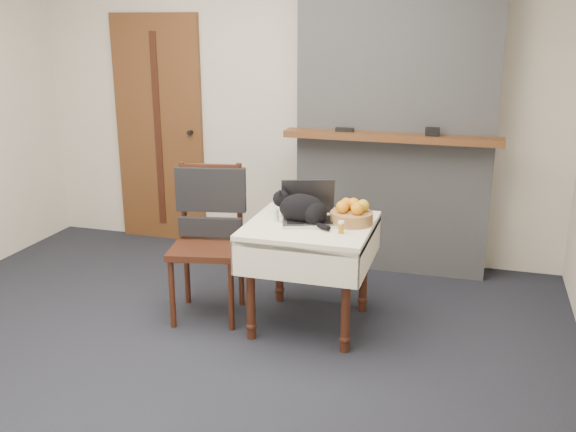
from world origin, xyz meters
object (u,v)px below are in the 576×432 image
cat (303,209)px  cream_jar (274,215)px  pill_bottle (341,227)px  side_table (310,240)px  chair (209,220)px  laptop (309,211)px  door (159,130)px  fruit_basket (352,214)px

cat → cream_jar: 0.20m
cream_jar → pill_bottle: (0.47, -0.14, 0.01)m
side_table → cat: size_ratio=1.84×
chair → cream_jar: bearing=-15.4°
laptop → cat: laptop is taller
door → side_table: size_ratio=2.56×
side_table → pill_bottle: (0.23, -0.15, 0.15)m
fruit_basket → door: bearing=147.1°
cream_jar → pill_bottle: size_ratio=0.90×
cream_jar → fruit_basket: bearing=8.6°
fruit_basket → chair: bearing=-177.8°
laptop → fruit_basket: (0.27, 0.02, -0.00)m
door → laptop: door is taller
pill_bottle → cat: bearing=153.9°
pill_bottle → chair: (-0.94, 0.18, -0.09)m
door → chair: (1.04, -1.33, -0.35)m
side_table → cat: 0.21m
cat → chair: bearing=-172.8°
side_table → laptop: size_ratio=1.86×
cream_jar → chair: 0.48m
cat → chair: chair is taller
laptop → door: bearing=123.8°
door → side_table: (1.75, -1.36, -0.41)m
laptop → chair: size_ratio=0.41×
fruit_basket → chair: 0.97m
laptop → pill_bottle: size_ratio=5.47×
side_table → fruit_basket: 0.31m
laptop → chair: (-0.68, -0.01, -0.11)m
pill_bottle → laptop: bearing=142.8°
laptop → cream_jar: size_ratio=6.07×
side_table → laptop: 0.18m
cream_jar → laptop: bearing=13.0°
door → fruit_basket: (2.00, -1.29, -0.24)m
side_table → laptop: bearing=119.1°
chair → fruit_basket: bearing=-8.7°
laptop → fruit_basket: 0.28m
cream_jar → cat: bearing=-2.3°
side_table → chair: (-0.71, 0.03, 0.06)m
door → chair: bearing=-52.0°
cat → fruit_basket: size_ratio=1.57×
door → pill_bottle: (1.98, -1.51, -0.26)m
side_table → pill_bottle: pill_bottle is taller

